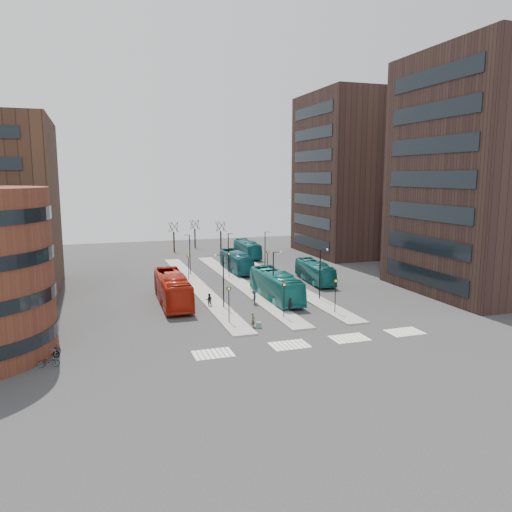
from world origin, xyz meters
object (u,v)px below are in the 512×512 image
object	(u,v)px
red_bus	(173,289)
bicycle_mid	(51,352)
teal_bus_a	(276,285)
teal_bus_b	(236,262)
commuter_a	(209,300)
teal_bus_c	(315,272)
traveller	(253,320)
suitcase	(259,325)
bicycle_near	(49,362)
commuter_c	(254,297)
bicycle_far	(51,349)
commuter_b	(290,305)
teal_bus_d	(247,249)

from	to	relation	value
red_bus	bicycle_mid	bearing A→B (deg)	-129.32
teal_bus_a	bicycle_mid	distance (m)	27.82
teal_bus_b	commuter_a	size ratio (longest dim) A/B	7.18
teal_bus_c	traveller	world-z (taller)	teal_bus_c
suitcase	red_bus	bearing A→B (deg)	129.47
bicycle_mid	red_bus	bearing A→B (deg)	-22.03
teal_bus_a	bicycle_near	world-z (taller)	teal_bus_a
teal_bus_b	commuter_c	world-z (taller)	teal_bus_b
teal_bus_a	traveller	world-z (taller)	teal_bus_a
traveller	bicycle_far	world-z (taller)	traveller
red_bus	teal_bus_a	bearing A→B (deg)	-6.40
traveller	bicycle_mid	distance (m)	18.73
suitcase	commuter_a	size ratio (longest dim) A/B	0.38
commuter_c	bicycle_mid	xyz separation A→B (m)	(-21.40, -11.19, -0.39)
commuter_c	bicycle_near	bearing A→B (deg)	-29.98
traveller	bicycle_near	xyz separation A→B (m)	(-18.53, -4.83, -0.33)
red_bus	bicycle_near	xyz separation A→B (m)	(-12.39, -16.56, -1.37)
suitcase	teal_bus_a	size ratio (longest dim) A/B	0.05
teal_bus_b	traveller	xyz separation A→B (m)	(-6.52, -28.72, -0.81)
commuter_b	bicycle_far	world-z (taller)	commuter_b
bicycle_mid	bicycle_far	xyz separation A→B (m)	(0.00, 0.98, -0.04)
commuter_c	bicycle_mid	distance (m)	24.16
bicycle_far	suitcase	bearing A→B (deg)	-74.01
commuter_c	bicycle_near	size ratio (longest dim) A/B	1.02
commuter_a	bicycle_mid	bearing A→B (deg)	48.14
teal_bus_a	traveller	size ratio (longest dim) A/B	8.05
commuter_b	traveller	bearing A→B (deg)	121.68
red_bus	bicycle_far	xyz separation A→B (m)	(-12.39, -13.43, -1.39)
teal_bus_a	teal_bus_b	xyz separation A→B (m)	(0.35, 18.67, -0.14)
red_bus	bicycle_near	distance (m)	20.73
commuter_c	suitcase	bearing A→B (deg)	12.90
bicycle_near	commuter_c	bearing A→B (deg)	-51.49
teal_bus_c	bicycle_far	size ratio (longest dim) A/B	6.82
suitcase	bicycle_near	bearing A→B (deg)	-155.94
teal_bus_a	bicycle_mid	world-z (taller)	teal_bus_a
red_bus	bicycle_far	distance (m)	18.33
traveller	bicycle_far	bearing A→B (deg)	140.92
teal_bus_c	commuter_b	bearing A→B (deg)	-119.21
commuter_c	bicycle_far	xyz separation A→B (m)	(-21.40, -10.21, -0.43)
teal_bus_d	bicycle_near	world-z (taller)	teal_bus_d
bicycle_mid	bicycle_far	bearing A→B (deg)	18.67
teal_bus_a	commuter_b	distance (m)	6.41
teal_bus_c	traveller	bearing A→B (deg)	-125.31
bicycle_mid	teal_bus_b	bearing A→B (deg)	-19.91
teal_bus_a	bicycle_far	distance (m)	27.39
teal_bus_d	traveller	size ratio (longest dim) A/B	7.18
suitcase	commuter_c	distance (m)	9.18
teal_bus_d	teal_bus_a	bearing A→B (deg)	-98.98
commuter_b	commuter_c	world-z (taller)	commuter_b
commuter_c	teal_bus_d	bearing A→B (deg)	-167.89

